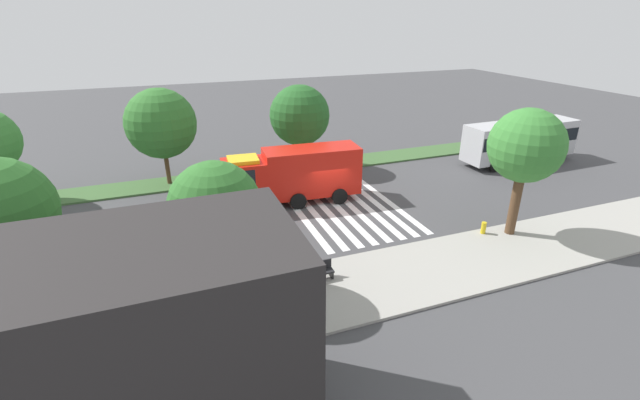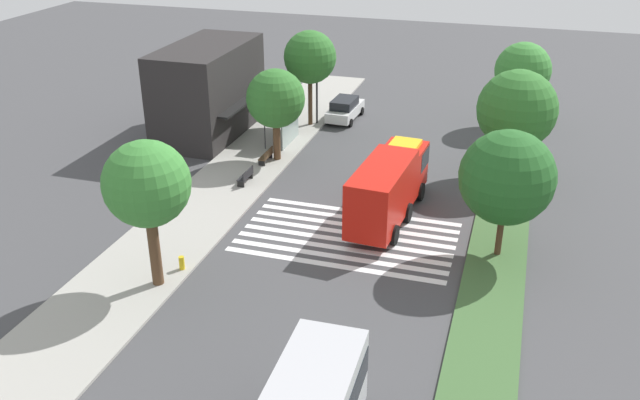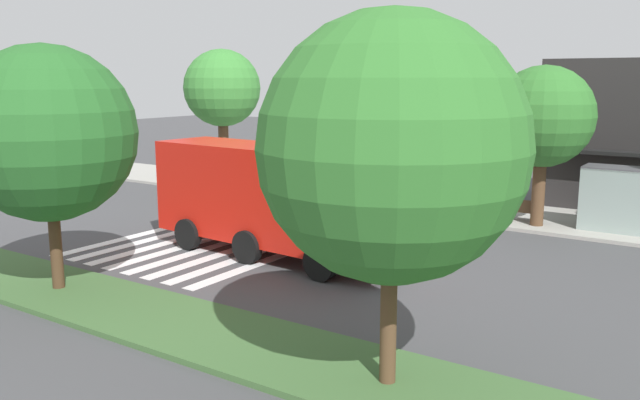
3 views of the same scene
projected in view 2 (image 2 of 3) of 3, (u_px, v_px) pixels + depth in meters
The scene contains 18 objects.
ground_plane at pixel (351, 230), 38.31m from camera, with size 120.00×120.00×0.00m, color #424244.
sidewalk at pixel (203, 208), 40.68m from camera, with size 60.00×5.24×0.14m, color #9E9B93.
median_strip at pixel (498, 250), 36.16m from camera, with size 60.00×3.00×0.14m, color #3D6033.
crosswalk at pixel (348, 237), 37.60m from camera, with size 6.75×11.69×0.01m.
fire_truck at pixel (390, 183), 39.02m from camera, with size 9.50×3.23×3.72m.
parked_car_west at pixel (345, 109), 54.95m from camera, with size 4.79×2.27×1.79m.
bus_stop_shelter at pixel (286, 119), 49.61m from camera, with size 3.50×1.40×2.46m.
bench_near_shelter at pixel (266, 156), 46.72m from camera, with size 1.60×0.50×0.90m.
bench_west_of_shelter at pixel (246, 176), 43.60m from camera, with size 1.60×0.50×0.90m.
street_lamp at pixel (317, 81), 52.75m from camera, with size 0.36×0.36×5.64m.
storefront_building at pixel (208, 90), 51.04m from camera, with size 10.14×5.87×6.77m.
sidewalk_tree_far_west at pixel (147, 185), 30.87m from camera, with size 4.03×4.03×7.29m.
sidewalk_tree_west at pixel (276, 99), 45.57m from camera, with size 3.95×3.95×6.30m.
sidewalk_tree_center at pixel (310, 57), 51.62m from camera, with size 3.99×3.99×7.33m.
median_tree_far_west at pixel (507, 178), 33.80m from camera, with size 4.79×4.79×6.73m.
median_tree_west at pixel (517, 110), 42.70m from camera, with size 5.01×5.01×7.06m.
median_tree_center at pixel (523, 71), 52.05m from camera, with size 4.26×4.26×6.45m.
fire_hydrant at pixel (182, 263), 34.14m from camera, with size 0.28×0.28×0.70m, color gold.
Camera 2 is at (-32.83, -8.22, 18.12)m, focal length 38.45 mm.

